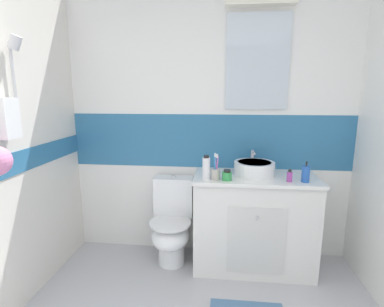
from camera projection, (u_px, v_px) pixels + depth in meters
wall_back_tiled at (210, 123)px, 2.76m from camera, size 3.20×0.20×2.50m
vanity_cabinet at (253, 222)px, 2.60m from camera, size 1.05×0.51×0.85m
sink_basin at (254, 168)px, 2.53m from camera, size 0.35×0.39×0.19m
toilet at (172, 224)px, 2.69m from camera, size 0.37×0.50×0.79m
toothbrush_cup at (215, 173)px, 2.39m from camera, size 0.07×0.07×0.22m
soap_dispenser at (306, 174)px, 2.31m from camera, size 0.06×0.06×0.17m
perfume_flask_small at (290, 176)px, 2.32m from camera, size 0.04×0.03×0.10m
shampoo_bottle_tall at (206, 168)px, 2.38m from camera, size 0.06×0.06×0.20m
hair_gel_jar at (227, 175)px, 2.37m from camera, size 0.08×0.08×0.09m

